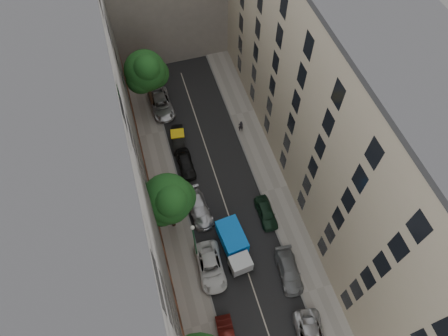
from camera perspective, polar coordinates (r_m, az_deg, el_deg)
name	(u,v)px	position (r m, az deg, el deg)	size (l,w,h in m)	color
ground	(225,203)	(41.69, 0.07, -5.00)	(120.00, 120.00, 0.00)	#4C4C49
road_surface	(225,203)	(41.68, 0.07, -4.99)	(8.00, 44.00, 0.02)	black
sidewalk_left	(173,216)	(41.25, -7.32, -6.84)	(3.00, 44.00, 0.15)	gray
sidewalk_right	(274,189)	(42.71, 7.17, -3.05)	(3.00, 44.00, 0.15)	gray
building_left	(91,179)	(33.14, -18.46, -1.52)	(8.00, 44.00, 20.00)	#54514E
building_right	(345,118)	(36.65, 16.93, 6.90)	(8.00, 44.00, 20.00)	#B5A48C
tarp_truck	(234,245)	(38.34, 1.47, -10.95)	(2.51, 5.36, 2.40)	black
car_left_2	(211,267)	(38.27, -1.93, -13.93)	(2.35, 5.09, 1.41)	silver
car_left_3	(199,208)	(40.69, -3.64, -5.76)	(1.99, 4.89, 1.42)	#B4B3B8
car_left_4	(186,164)	(43.51, -5.50, 0.56)	(1.64, 4.07, 1.39)	black
car_left_5	(178,139)	(45.64, -6.56, 4.15)	(1.35, 3.86, 1.27)	black
car_left_6	(161,104)	(49.09, -8.97, 9.02)	(2.50, 5.42, 1.51)	#B5B6BA
car_right_1	(289,271)	(38.64, 9.27, -14.33)	(1.86, 4.57, 1.33)	slate
car_right_2	(266,213)	(40.66, 6.03, -6.37)	(1.57, 3.91, 1.33)	black
tree_mid	(169,200)	(35.94, -7.87, -4.61)	(4.96, 4.64, 7.99)	#382619
tree_far	(146,73)	(45.41, -11.03, 13.24)	(4.91, 4.56, 8.60)	#382619
lamp_post	(194,240)	(35.32, -4.25, -10.17)	(0.36, 0.36, 6.94)	#1A5B32
pedestrian	(241,126)	(46.14, 2.42, 6.02)	(0.58, 0.38, 1.58)	black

